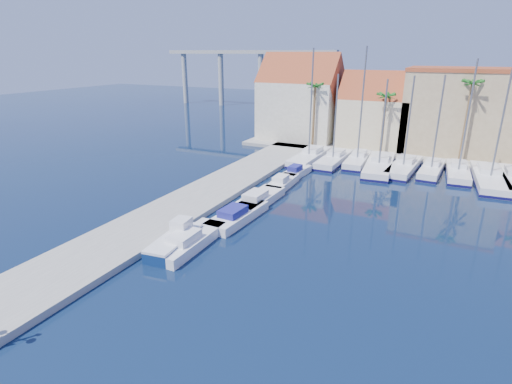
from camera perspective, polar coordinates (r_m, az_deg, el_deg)
ground at (r=23.91m, az=-12.01°, el=-16.77°), size 260.00×260.00×0.00m
quay_west at (r=38.14m, az=-10.32°, el=-2.00°), size 6.00×77.00×0.50m
shore_north at (r=64.30m, az=23.50°, el=5.45°), size 54.00×16.00×0.50m
fishing_boat at (r=30.63m, az=-11.41°, el=-6.75°), size 2.56×5.84×1.98m
motorboat_west_0 at (r=30.69m, az=-9.54°, el=-6.88°), size 2.40×7.18×1.40m
motorboat_west_1 at (r=34.85m, az=-2.77°, el=-3.33°), size 2.73×7.35×1.40m
motorboat_west_2 at (r=38.58m, az=0.34°, el=-1.01°), size 2.55×7.26×1.40m
motorboat_west_3 at (r=43.60m, az=3.79°, el=1.37°), size 1.91×5.73×1.40m
motorboat_west_4 at (r=47.63m, az=5.79°, el=2.88°), size 2.01×5.40×1.40m
sailboat_0 at (r=54.87m, az=7.77°, el=5.10°), size 3.09×10.77×14.45m
sailboat_1 at (r=53.92m, az=11.09°, el=4.64°), size 2.78×9.74×11.42m
sailboat_2 at (r=54.34m, az=14.35°, el=4.58°), size 2.72×9.02×14.65m
sailboat_3 at (r=52.56m, az=17.19°, el=3.72°), size 4.08×11.95×11.01m
sailboat_4 at (r=52.71m, az=20.40°, el=3.43°), size 3.53×10.46×11.43m
sailboat_5 at (r=52.65m, az=23.80°, el=3.01°), size 2.78×8.49×11.55m
sailboat_6 at (r=52.97m, az=26.88°, el=2.65°), size 2.94×9.30×13.31m
sailboat_7 at (r=52.19m, az=30.37°, el=1.80°), size 3.99×12.19×13.13m
building_0 at (r=66.20m, az=6.36°, el=12.81°), size 12.30×9.00×13.50m
building_1 at (r=63.27m, az=16.74°, el=10.70°), size 10.30×8.00×11.00m
building_2 at (r=63.24m, az=26.96°, el=10.33°), size 14.20×10.20×11.50m
palm_0 at (r=59.95m, az=8.44°, el=14.50°), size 2.60×2.60×10.15m
palm_1 at (r=57.71m, az=18.08°, el=12.66°), size 2.60×2.60×9.15m
palm_2 at (r=56.92m, az=28.49°, el=13.16°), size 2.60×2.60×11.15m
viaduct at (r=109.78m, az=-1.83°, el=17.41°), size 48.00×2.20×14.45m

